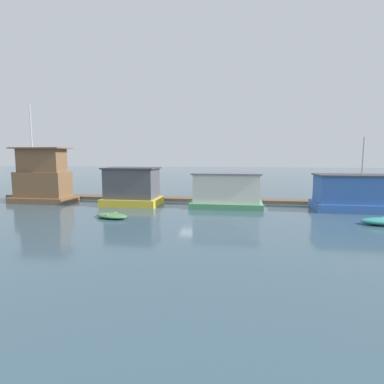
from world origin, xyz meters
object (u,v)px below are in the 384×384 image
dinghy_green (112,216)px  mooring_post_far_left (236,196)px  houseboat_green (226,191)px  houseboat_yellow (132,187)px  houseboat_blue (359,193)px  houseboat_brown (43,179)px  mooring_post_far_right (334,198)px

dinghy_green → mooring_post_far_left: 12.16m
dinghy_green → houseboat_green: bearing=36.6°
houseboat_yellow → houseboat_blue: bearing=0.3°
mooring_post_far_left → houseboat_brown: bearing=-174.2°
houseboat_blue → mooring_post_far_left: 10.42m
mooring_post_far_left → houseboat_yellow: bearing=-165.8°
houseboat_brown → mooring_post_far_right: 27.80m
houseboat_yellow → dinghy_green: size_ratio=1.71×
houseboat_brown → dinghy_green: houseboat_brown is taller
houseboat_yellow → dinghy_green: 6.07m
houseboat_yellow → mooring_post_far_left: bearing=14.2°
mooring_post_far_right → houseboat_yellow: bearing=-172.6°
houseboat_brown → houseboat_green: houseboat_brown is taller
houseboat_yellow → houseboat_blue: houseboat_blue is taller
houseboat_yellow → mooring_post_far_left: (9.45, 2.39, -0.95)m
houseboat_blue → dinghy_green: (-19.06, -5.98, -1.28)m
houseboat_green → mooring_post_far_right: 9.96m
houseboat_brown → mooring_post_far_left: bearing=5.8°
houseboat_green → mooring_post_far_right: size_ratio=4.42×
houseboat_green → houseboat_brown: bearing=179.0°
houseboat_yellow → dinghy_green: houseboat_yellow is taller
houseboat_brown → houseboat_blue: houseboat_brown is taller
houseboat_blue → mooring_post_far_left: (-10.14, 2.28, -0.75)m
houseboat_brown → houseboat_yellow: bearing=-2.9°
houseboat_blue → dinghy_green: 20.01m
mooring_post_far_right → dinghy_green: bearing=-155.1°
houseboat_blue → dinghy_green: bearing=-162.6°
mooring_post_far_right → houseboat_brown: bearing=-176.0°
houseboat_brown → houseboat_green: 18.03m
houseboat_brown → dinghy_green: (9.89, -6.33, -2.14)m
houseboat_green → mooring_post_far_left: size_ratio=4.43×
houseboat_green → mooring_post_far_right: bearing=13.0°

